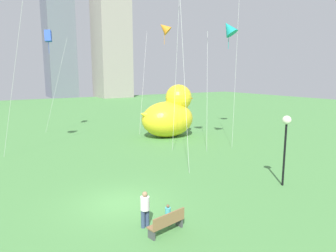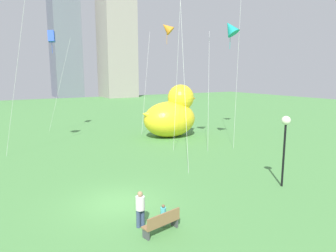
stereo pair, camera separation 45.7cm
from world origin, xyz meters
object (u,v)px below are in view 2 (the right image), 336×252
object	(u,v)px
person_adult	(140,207)
lamppost	(285,131)
park_bench	(162,222)
giant_inflatable_duck	(172,115)
kite_teal	(230,28)
kite_blue	(51,37)
kite_orange	(167,28)
person_child	(163,214)

from	to	relation	value
person_adult	lamppost	xyz separation A→B (m)	(9.05, 0.17, 2.38)
park_bench	giant_inflatable_duck	distance (m)	19.43
kite_teal	kite_blue	world-z (taller)	kite_teal
park_bench	kite_teal	distance (m)	18.54
park_bench	giant_inflatable_duck	bearing A→B (deg)	57.88
park_bench	person_adult	world-z (taller)	person_adult
park_bench	giant_inflatable_duck	xyz separation A→B (m)	(10.29, 16.39, 1.78)
park_bench	kite_blue	xyz separation A→B (m)	(0.35, 23.54, 9.60)
lamppost	kite_teal	world-z (taller)	kite_teal
park_bench	giant_inflatable_duck	size ratio (longest dim) A/B	0.27
park_bench	giant_inflatable_duck	world-z (taller)	giant_inflatable_duck
giant_inflatable_duck	kite_teal	distance (m)	10.26
giant_inflatable_duck	kite_orange	distance (m)	9.45
person_adult	kite_teal	world-z (taller)	kite_teal
lamppost	kite_orange	xyz separation A→B (m)	(2.87, 18.15, 7.95)
person_child	kite_teal	size ratio (longest dim) A/B	0.09
person_child	kite_orange	size ratio (longest dim) A/B	0.08
park_bench	kite_blue	world-z (taller)	kite_blue
lamppost	kite_teal	xyz separation A→B (m)	(3.69, 9.00, 6.88)
park_bench	kite_teal	size ratio (longest dim) A/B	0.16
person_child	kite_teal	world-z (taller)	kite_teal
lamppost	kite_blue	distance (m)	24.85
person_adult	kite_teal	distance (m)	18.22
person_adult	kite_orange	xyz separation A→B (m)	(11.92, 18.32, 10.33)
park_bench	kite_teal	bearing A→B (deg)	39.57
lamppost	kite_blue	bearing A→B (deg)	109.99
person_adult	giant_inflatable_duck	bearing A→B (deg)	55.04
lamppost	kite_orange	bearing A→B (deg)	81.01
giant_inflatable_duck	lamppost	world-z (taller)	giant_inflatable_duck
park_bench	person_adult	xyz separation A→B (m)	(-0.53, 0.91, 0.39)
kite_teal	kite_orange	bearing A→B (deg)	95.13
person_child	kite_orange	xyz separation A→B (m)	(11.06, 18.76, 10.67)
park_bench	lamppost	bearing A→B (deg)	7.26
giant_inflatable_duck	person_adult	bearing A→B (deg)	-124.96
person_adult	giant_inflatable_duck	xyz separation A→B (m)	(10.82, 15.47, 1.39)
person_child	person_adult	bearing A→B (deg)	153.44
lamppost	kite_teal	bearing A→B (deg)	67.70
person_child	giant_inflatable_duck	distance (m)	18.84
person_adult	kite_orange	size ratio (longest dim) A/B	0.13
person_child	giant_inflatable_duck	size ratio (longest dim) A/B	0.15
person_adult	kite_teal	xyz separation A→B (m)	(12.74, 9.17, 9.25)
lamppost	kite_blue	world-z (taller)	kite_blue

